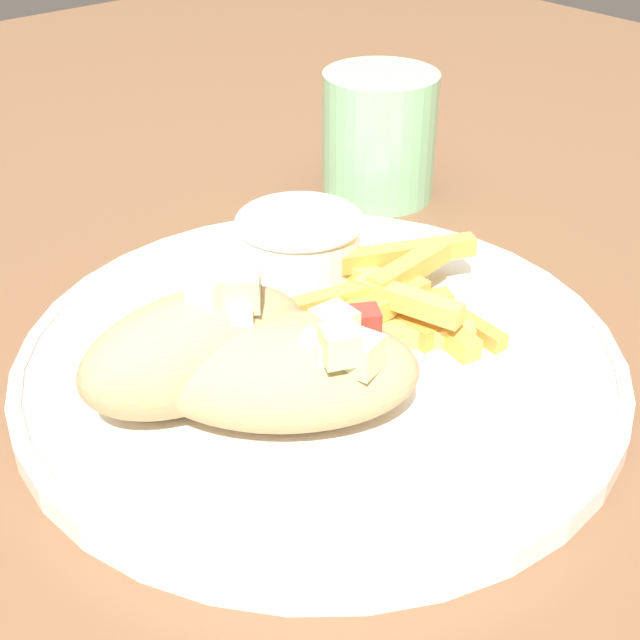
{
  "coord_description": "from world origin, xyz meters",
  "views": [
    {
      "loc": [
        -0.22,
        -0.31,
        1.06
      ],
      "look_at": [
        0.03,
        -0.02,
        0.81
      ],
      "focal_mm": 50.0,
      "sensor_mm": 36.0,
      "label": 1
    }
  ],
  "objects": [
    {
      "name": "sauce_ramekin",
      "position": [
        0.07,
        0.05,
        0.81
      ],
      "size": [
        0.07,
        0.07,
        0.04
      ],
      "color": "white",
      "rests_on": "plate"
    },
    {
      "name": "water_glass",
      "position": [
        0.21,
        0.13,
        0.81
      ],
      "size": [
        0.08,
        0.08,
        0.09
      ],
      "color": "#8CCC93",
      "rests_on": "table"
    },
    {
      "name": "plate",
      "position": [
        0.03,
        -0.02,
        0.78
      ],
      "size": [
        0.32,
        0.32,
        0.02
      ],
      "color": "white",
      "rests_on": "table"
    },
    {
      "name": "pita_sandwich_far",
      "position": [
        -0.04,
        -0.01,
        0.82
      ],
      "size": [
        0.12,
        0.07,
        0.07
      ],
      "rotation": [
        0.0,
        0.0,
        -0.11
      ],
      "color": "tan",
      "rests_on": "plate"
    },
    {
      "name": "fries_pile",
      "position": [
        0.08,
        -0.02,
        0.8
      ],
      "size": [
        0.15,
        0.12,
        0.03
      ],
      "color": "gold",
      "rests_on": "plate"
    },
    {
      "name": "pita_sandwich_near",
      "position": [
        -0.02,
        -0.04,
        0.81
      ],
      "size": [
        0.15,
        0.14,
        0.06
      ],
      "rotation": [
        0.0,
        0.0,
        -0.72
      ],
      "color": "tan",
      "rests_on": "plate"
    },
    {
      "name": "table",
      "position": [
        0.0,
        0.0,
        0.71
      ],
      "size": [
        1.59,
        1.59,
        0.77
      ],
      "color": "brown",
      "rests_on": "ground_plane"
    }
  ]
}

